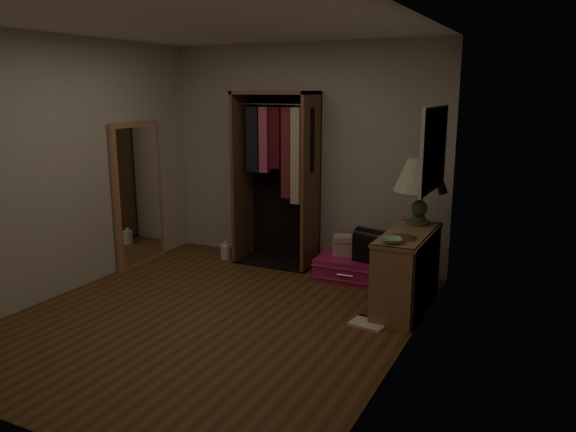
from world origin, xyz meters
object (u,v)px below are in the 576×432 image
object	(u,v)px
floor_mirror	(138,194)
black_bag	(371,245)
open_wardrobe	(279,165)
table_lamp	(421,176)
console_bookshelf	(407,268)
white_jug	(226,251)
pink_suitcase	(353,268)
train_case	(347,245)

from	to	relation	value
floor_mirror	black_bag	world-z (taller)	floor_mirror
open_wardrobe	table_lamp	distance (m)	1.80
floor_mirror	open_wardrobe	bearing A→B (deg)	27.60
console_bookshelf	white_jug	world-z (taller)	console_bookshelf
open_wardrobe	table_lamp	bearing A→B (deg)	-12.32
floor_mirror	pink_suitcase	distance (m)	2.67
train_case	open_wardrobe	bearing A→B (deg)	158.85
open_wardrobe	floor_mirror	xyz separation A→B (m)	(-1.48, -0.77, -0.35)
open_wardrobe	black_bag	world-z (taller)	open_wardrobe
floor_mirror	train_case	world-z (taller)	floor_mirror
console_bookshelf	table_lamp	size ratio (longest dim) A/B	1.69
open_wardrobe	white_jug	size ratio (longest dim) A/B	9.28
floor_mirror	table_lamp	bearing A→B (deg)	6.86
console_bookshelf	white_jug	distance (m)	2.50
floor_mirror	white_jug	bearing A→B (deg)	36.34
black_bag	white_jug	world-z (taller)	black_bag
console_bookshelf	black_bag	distance (m)	0.74
white_jug	table_lamp	bearing A→B (deg)	-4.94
open_wardrobe	pink_suitcase	size ratio (longest dim) A/B	2.51
floor_mirror	pink_suitcase	size ratio (longest dim) A/B	2.08
white_jug	train_case	bearing A→B (deg)	3.18
console_bookshelf	floor_mirror	distance (m)	3.27
black_bag	open_wardrobe	bearing A→B (deg)	-175.07
pink_suitcase	black_bag	xyz separation A→B (m)	(0.21, -0.05, 0.31)
floor_mirror	pink_suitcase	bearing A→B (deg)	13.53
open_wardrobe	train_case	size ratio (longest dim) A/B	5.61
pink_suitcase	white_jug	size ratio (longest dim) A/B	3.70
console_bookshelf	train_case	bearing A→B (deg)	142.96
console_bookshelf	open_wardrobe	distance (m)	2.07
open_wardrobe	white_jug	distance (m)	1.30
open_wardrobe	train_case	xyz separation A→B (m)	(0.90, -0.09, -0.85)
table_lamp	black_bag	bearing A→B (deg)	163.38
black_bag	table_lamp	world-z (taller)	table_lamp
open_wardrobe	pink_suitcase	world-z (taller)	open_wardrobe
pink_suitcase	floor_mirror	bearing A→B (deg)	-168.73
open_wardrobe	pink_suitcase	distance (m)	1.49
open_wardrobe	black_bag	bearing A→B (deg)	-10.37
train_case	white_jug	size ratio (longest dim) A/B	1.65
console_bookshelf	white_jug	xyz separation A→B (m)	(-2.42, 0.56, -0.30)
open_wardrobe	table_lamp	size ratio (longest dim) A/B	3.10
floor_mirror	train_case	distance (m)	2.53
train_case	black_bag	bearing A→B (deg)	-38.83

